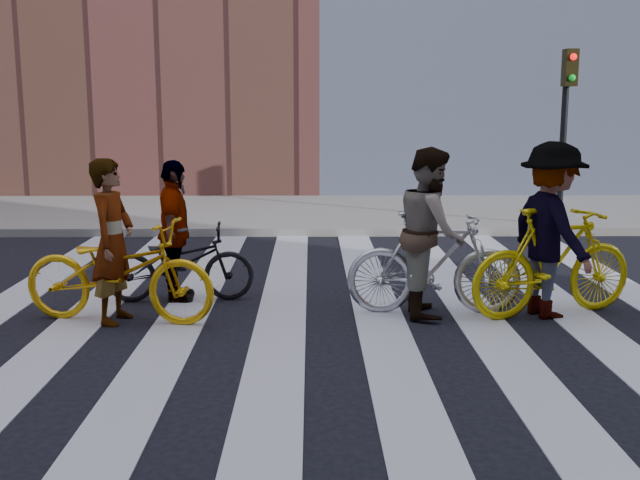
{
  "coord_description": "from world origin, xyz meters",
  "views": [
    {
      "loc": [
        -0.22,
        -8.32,
        2.35
      ],
      "look_at": [
        -0.11,
        0.3,
        0.79
      ],
      "focal_mm": 42.0,
      "sensor_mm": 36.0,
      "label": 1
    }
  ],
  "objects_px": {
    "rider_right": "(551,230)",
    "rider_rear": "(175,231)",
    "traffic_signal": "(566,109)",
    "bike_yellow_left": "(119,271)",
    "bike_dark_rear": "(180,263)",
    "rider_mid": "(431,232)",
    "bike_silver_mid": "(434,263)",
    "rider_left": "(113,241)",
    "bike_yellow_right": "(554,262)"
  },
  "relations": [
    {
      "from": "traffic_signal",
      "to": "rider_rear",
      "type": "relative_size",
      "value": 1.94
    },
    {
      "from": "bike_yellow_right",
      "to": "rider_mid",
      "type": "xyz_separation_m",
      "value": [
        -1.37,
        0.1,
        0.33
      ]
    },
    {
      "from": "rider_rear",
      "to": "bike_yellow_left",
      "type": "bearing_deg",
      "value": 147.75
    },
    {
      "from": "bike_silver_mid",
      "to": "rider_mid",
      "type": "bearing_deg",
      "value": 92.83
    },
    {
      "from": "bike_silver_mid",
      "to": "bike_yellow_left",
      "type": "bearing_deg",
      "value": 97.29
    },
    {
      "from": "bike_yellow_left",
      "to": "rider_left",
      "type": "relative_size",
      "value": 1.2
    },
    {
      "from": "bike_yellow_left",
      "to": "bike_silver_mid",
      "type": "xyz_separation_m",
      "value": [
        3.48,
        0.27,
        0.02
      ]
    },
    {
      "from": "bike_silver_mid",
      "to": "bike_dark_rear",
      "type": "xyz_separation_m",
      "value": [
        -2.98,
        0.61,
        -0.12
      ]
    },
    {
      "from": "traffic_signal",
      "to": "bike_silver_mid",
      "type": "height_order",
      "value": "traffic_signal"
    },
    {
      "from": "rider_right",
      "to": "rider_rear",
      "type": "bearing_deg",
      "value": 62.68
    },
    {
      "from": "bike_silver_mid",
      "to": "rider_right",
      "type": "height_order",
      "value": "rider_right"
    },
    {
      "from": "traffic_signal",
      "to": "rider_mid",
      "type": "relative_size",
      "value": 1.75
    },
    {
      "from": "traffic_signal",
      "to": "bike_dark_rear",
      "type": "bearing_deg",
      "value": -142.33
    },
    {
      "from": "traffic_signal",
      "to": "bike_yellow_left",
      "type": "distance_m",
      "value": 8.95
    },
    {
      "from": "bike_silver_mid",
      "to": "rider_left",
      "type": "xyz_separation_m",
      "value": [
        -3.53,
        -0.27,
        0.31
      ]
    },
    {
      "from": "bike_yellow_right",
      "to": "rider_rear",
      "type": "relative_size",
      "value": 1.2
    },
    {
      "from": "rider_mid",
      "to": "bike_silver_mid",
      "type": "bearing_deg",
      "value": -87.17
    },
    {
      "from": "bike_silver_mid",
      "to": "bike_dark_rear",
      "type": "height_order",
      "value": "bike_silver_mid"
    },
    {
      "from": "bike_dark_rear",
      "to": "bike_yellow_right",
      "type": "bearing_deg",
      "value": -104.29
    },
    {
      "from": "bike_dark_rear",
      "to": "rider_mid",
      "type": "distance_m",
      "value": 3.03
    },
    {
      "from": "bike_yellow_right",
      "to": "rider_left",
      "type": "distance_m",
      "value": 4.87
    },
    {
      "from": "rider_right",
      "to": "rider_left",
      "type": "bearing_deg",
      "value": 74.14
    },
    {
      "from": "traffic_signal",
      "to": "rider_rear",
      "type": "distance_m",
      "value": 8.0
    },
    {
      "from": "bike_dark_rear",
      "to": "traffic_signal",
      "type": "bearing_deg",
      "value": -57.25
    },
    {
      "from": "bike_silver_mid",
      "to": "rider_left",
      "type": "bearing_deg",
      "value": 97.23
    },
    {
      "from": "rider_right",
      "to": "rider_rear",
      "type": "distance_m",
      "value": 4.36
    },
    {
      "from": "traffic_signal",
      "to": "rider_left",
      "type": "bearing_deg",
      "value": -139.99
    },
    {
      "from": "rider_rear",
      "to": "rider_right",
      "type": "bearing_deg",
      "value": -104.29
    },
    {
      "from": "bike_silver_mid",
      "to": "rider_right",
      "type": "distance_m",
      "value": 1.33
    },
    {
      "from": "bike_silver_mid",
      "to": "rider_mid",
      "type": "distance_m",
      "value": 0.36
    },
    {
      "from": "bike_yellow_left",
      "to": "bike_dark_rear",
      "type": "xyz_separation_m",
      "value": [
        0.51,
        0.88,
        -0.1
      ]
    },
    {
      "from": "bike_silver_mid",
      "to": "bike_yellow_right",
      "type": "bearing_deg",
      "value": -91.34
    },
    {
      "from": "rider_mid",
      "to": "rider_left",
      "type": "bearing_deg",
      "value": 97.29
    },
    {
      "from": "traffic_signal",
      "to": "rider_right",
      "type": "xyz_separation_m",
      "value": [
        -1.95,
        -5.5,
        -1.3
      ]
    },
    {
      "from": "bike_yellow_right",
      "to": "rider_rear",
      "type": "bearing_deg",
      "value": 62.79
    },
    {
      "from": "bike_yellow_left",
      "to": "rider_rear",
      "type": "xyz_separation_m",
      "value": [
        0.46,
        0.88,
        0.29
      ]
    },
    {
      "from": "bike_silver_mid",
      "to": "rider_left",
      "type": "height_order",
      "value": "rider_left"
    },
    {
      "from": "rider_right",
      "to": "rider_rear",
      "type": "height_order",
      "value": "rider_right"
    },
    {
      "from": "bike_dark_rear",
      "to": "rider_right",
      "type": "xyz_separation_m",
      "value": [
        4.25,
        -0.71,
        0.51
      ]
    },
    {
      "from": "rider_mid",
      "to": "rider_right",
      "type": "relative_size",
      "value": 0.97
    },
    {
      "from": "bike_yellow_right",
      "to": "bike_dark_rear",
      "type": "relative_size",
      "value": 1.16
    },
    {
      "from": "rider_right",
      "to": "rider_mid",
      "type": "bearing_deg",
      "value": 67.89
    },
    {
      "from": "rider_left",
      "to": "rider_mid",
      "type": "height_order",
      "value": "rider_mid"
    },
    {
      "from": "rider_rear",
      "to": "rider_left",
      "type": "bearing_deg",
      "value": 145.26
    },
    {
      "from": "rider_rear",
      "to": "traffic_signal",
      "type": "bearing_deg",
      "value": -57.47
    },
    {
      "from": "rider_rear",
      "to": "bike_silver_mid",
      "type": "bearing_deg",
      "value": -106.37
    },
    {
      "from": "bike_yellow_left",
      "to": "bike_dark_rear",
      "type": "bearing_deg",
      "value": -19.33
    },
    {
      "from": "rider_left",
      "to": "rider_rear",
      "type": "distance_m",
      "value": 1.02
    },
    {
      "from": "rider_right",
      "to": "rider_rear",
      "type": "relative_size",
      "value": 1.14
    },
    {
      "from": "traffic_signal",
      "to": "bike_dark_rear",
      "type": "xyz_separation_m",
      "value": [
        -6.2,
        -4.79,
        -1.81
      ]
    }
  ]
}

